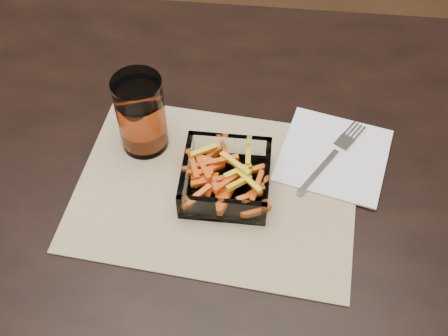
{
  "coord_description": "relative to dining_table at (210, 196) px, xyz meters",
  "views": [
    {
      "loc": [
        0.09,
        -0.58,
        1.49
      ],
      "look_at": [
        0.03,
        -0.03,
        0.78
      ],
      "focal_mm": 45.0,
      "sensor_mm": 36.0,
      "label": 1
    }
  ],
  "objects": [
    {
      "name": "tumbler",
      "position": [
        -0.12,
        0.04,
        0.16
      ],
      "size": [
        0.08,
        0.08,
        0.14
      ],
      "color": "white",
      "rests_on": "placemat"
    },
    {
      "name": "placemat",
      "position": [
        0.02,
        -0.05,
        0.09
      ],
      "size": [
        0.48,
        0.37,
        0.0
      ],
      "primitive_type": "cube",
      "rotation": [
        0.0,
        0.0,
        -0.09
      ],
      "color": "tan",
      "rests_on": "dining_table"
    },
    {
      "name": "fork",
      "position": [
        0.21,
        0.04,
        0.1
      ],
      "size": [
        0.12,
        0.17,
        0.0
      ],
      "rotation": [
        0.0,
        0.0,
        -0.57
      ],
      "color": "silver",
      "rests_on": "napkin"
    },
    {
      "name": "napkin",
      "position": [
        0.21,
        0.04,
        0.09
      ],
      "size": [
        0.21,
        0.21,
        0.0
      ],
      "primitive_type": "cube",
      "rotation": [
        0.0,
        0.0,
        -0.23
      ],
      "color": "white",
      "rests_on": "placemat"
    },
    {
      "name": "dining_table",
      "position": [
        0.0,
        0.0,
        0.0
      ],
      "size": [
        1.6,
        0.9,
        0.75
      ],
      "color": "black",
      "rests_on": "ground"
    },
    {
      "name": "glass_bowl",
      "position": [
        0.03,
        -0.04,
        0.11
      ],
      "size": [
        0.14,
        0.14,
        0.05
      ],
      "rotation": [
        0.0,
        0.0,
        0.0
      ],
      "color": "white",
      "rests_on": "placemat"
    }
  ]
}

